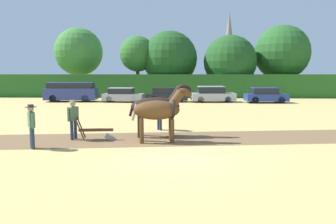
# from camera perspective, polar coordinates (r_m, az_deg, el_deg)

# --- Properties ---
(ground_plane) EXTENTS (240.00, 240.00, 0.00)m
(ground_plane) POSITION_cam_1_polar(r_m,az_deg,el_deg) (11.59, 1.02, -7.90)
(ground_plane) COLOR tan
(plowed_furrow_strip) EXTENTS (36.03, 7.57, 0.01)m
(plowed_furrow_strip) POSITION_cam_1_polar(r_m,az_deg,el_deg) (15.43, -22.57, -4.69)
(plowed_furrow_strip) COLOR brown
(plowed_furrow_strip) RESTS_ON ground
(hedgerow) EXTENTS (73.59, 1.51, 2.75)m
(hedgerow) POSITION_cam_1_polar(r_m,az_deg,el_deg) (39.11, 1.87, 4.56)
(hedgerow) COLOR #286023
(hedgerow) RESTS_ON ground
(tree_far_left) EXTENTS (6.19, 6.19, 8.74)m
(tree_far_left) POSITION_cam_1_polar(r_m,az_deg,el_deg) (44.77, -15.30, 10.06)
(tree_far_left) COLOR #423323
(tree_far_left) RESTS_ON ground
(tree_left) EXTENTS (4.56, 4.56, 7.63)m
(tree_left) POSITION_cam_1_polar(r_m,az_deg,el_deg) (42.67, -5.33, 10.03)
(tree_left) COLOR #423323
(tree_left) RESTS_ON ground
(tree_center_left) EXTENTS (7.04, 7.04, 8.27)m
(tree_center_left) POSITION_cam_1_polar(r_m,az_deg,el_deg) (42.66, 0.31, 9.29)
(tree_center_left) COLOR brown
(tree_center_left) RESTS_ON ground
(tree_center) EXTENTS (6.59, 6.59, 7.61)m
(tree_center) POSITION_cam_1_polar(r_m,az_deg,el_deg) (42.08, 10.76, 8.61)
(tree_center) COLOR #4C3823
(tree_center) RESTS_ON ground
(tree_center_right) EXTENTS (6.98, 6.98, 8.97)m
(tree_center_right) POSITION_cam_1_polar(r_m,az_deg,el_deg) (44.84, 19.24, 9.71)
(tree_center_right) COLOR #423323
(tree_center_right) RESTS_ON ground
(church_spire) EXTENTS (2.65, 2.65, 17.18)m
(church_spire) POSITION_cam_1_polar(r_m,az_deg,el_deg) (80.43, 10.55, 11.07)
(church_spire) COLOR gray
(church_spire) RESTS_ON ground
(draft_horse_lead_left) EXTENTS (2.66, 1.10, 2.39)m
(draft_horse_lead_left) POSITION_cam_1_polar(r_m,az_deg,el_deg) (13.89, -1.53, 0.30)
(draft_horse_lead_left) COLOR #513319
(draft_horse_lead_left) RESTS_ON ground
(draft_horse_lead_right) EXTENTS (2.97, 1.18, 2.50)m
(draft_horse_lead_right) POSITION_cam_1_polar(r_m,az_deg,el_deg) (15.13, -1.77, 0.96)
(draft_horse_lead_right) COLOR black
(draft_horse_lead_right) RESTS_ON ground
(plow) EXTENTS (1.75, 0.54, 1.13)m
(plow) POSITION_cam_1_polar(r_m,az_deg,el_deg) (14.75, -11.90, -3.55)
(plow) COLOR #4C331E
(plow) RESTS_ON ground
(farmer_at_plow) EXTENTS (0.44, 0.62, 1.75)m
(farmer_at_plow) POSITION_cam_1_polar(r_m,az_deg,el_deg) (15.03, -16.19, -0.75)
(farmer_at_plow) COLOR #28334C
(farmer_at_plow) RESTS_ON ground
(farmer_beside_team) EXTENTS (0.43, 0.58, 1.67)m
(farmer_beside_team) POSITION_cam_1_polar(r_m,az_deg,el_deg) (16.87, -1.50, 0.11)
(farmer_beside_team) COLOR #28334C
(farmer_beside_team) RESTS_ON ground
(farmer_onlooker_left) EXTENTS (0.44, 0.58, 1.74)m
(farmer_onlooker_left) POSITION_cam_1_polar(r_m,az_deg,el_deg) (13.75, -22.69, -1.73)
(farmer_onlooker_left) COLOR #28334C
(farmer_onlooker_left) RESTS_ON ground
(parked_van) EXTENTS (5.28, 2.18, 1.97)m
(parked_van) POSITION_cam_1_polar(r_m,az_deg,el_deg) (35.01, -16.50, 3.43)
(parked_van) COLOR navy
(parked_van) RESTS_ON ground
(parked_car_left) EXTENTS (4.10, 2.04, 1.45)m
(parked_car_left) POSITION_cam_1_polar(r_m,az_deg,el_deg) (33.31, -7.89, 2.93)
(parked_car_left) COLOR #9E9EA8
(parked_car_left) RESTS_ON ground
(parked_car_center_left) EXTENTS (4.16, 1.78, 1.43)m
(parked_car_center_left) POSITION_cam_1_polar(r_m,az_deg,el_deg) (33.32, -0.22, 2.99)
(parked_car_center_left) COLOR black
(parked_car_center_left) RESTS_ON ground
(parked_car_center) EXTENTS (4.49, 2.18, 1.60)m
(parked_car_center) POSITION_cam_1_polar(r_m,az_deg,el_deg) (33.27, 7.73, 3.04)
(parked_car_center) COLOR #A8A8B2
(parked_car_center) RESTS_ON ground
(parked_car_center_right) EXTENTS (4.12, 1.94, 1.50)m
(parked_car_center_right) POSITION_cam_1_polar(r_m,az_deg,el_deg) (33.62, 16.60, 2.79)
(parked_car_center_right) COLOR navy
(parked_car_center_right) RESTS_ON ground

